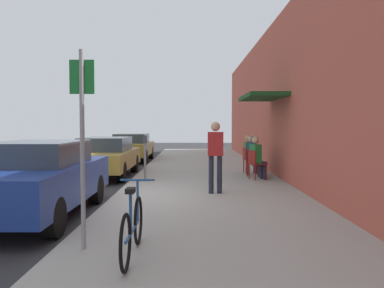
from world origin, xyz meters
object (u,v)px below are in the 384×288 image
(parked_car_2, at_px, (130,147))
(cafe_chair_2, at_px, (247,158))
(pedestrian_standing, at_px, (214,151))
(cafe_chair_0, at_px, (254,163))
(parked_car_0, at_px, (35,178))
(street_sign, at_px, (81,133))
(seated_patron_0, at_px, (256,156))
(seated_patron_1, at_px, (252,154))
(parking_meter, at_px, (143,154))
(seated_patron_2, at_px, (248,153))
(cafe_chair_1, at_px, (250,160))
(bicycle_0, at_px, (131,228))
(parked_car_1, at_px, (104,156))

(parked_car_2, bearing_deg, cafe_chair_2, -50.97)
(cafe_chair_2, height_order, pedestrian_standing, pedestrian_standing)
(cafe_chair_0, bearing_deg, parked_car_0, -137.58)
(street_sign, relative_size, seated_patron_0, 2.02)
(seated_patron_0, distance_m, pedestrian_standing, 2.83)
(cafe_chair_0, xyz_separation_m, seated_patron_1, (0.06, 0.80, 0.19))
(parking_meter, xyz_separation_m, seated_patron_2, (3.32, 1.73, -0.07))
(seated_patron_2, bearing_deg, parking_meter, -152.56)
(seated_patron_2, bearing_deg, seated_patron_0, -89.96)
(street_sign, bearing_deg, cafe_chair_0, 63.66)
(street_sign, xyz_separation_m, cafe_chair_1, (3.31, 7.51, -1.02))
(street_sign, bearing_deg, cafe_chair_2, 68.06)
(seated_patron_0, xyz_separation_m, cafe_chair_1, (-0.06, 0.79, -0.19))
(pedestrian_standing, bearing_deg, bicycle_0, -105.65)
(parking_meter, xyz_separation_m, pedestrian_standing, (1.93, -2.23, 0.23))
(seated_patron_2, bearing_deg, parked_car_1, 179.48)
(parked_car_0, xyz_separation_m, parked_car_2, (0.00, 11.86, -0.05))
(pedestrian_standing, bearing_deg, seated_patron_2, 70.61)
(parked_car_1, distance_m, cafe_chair_1, 4.88)
(bicycle_0, relative_size, cafe_chair_2, 1.97)
(parking_meter, height_order, pedestrian_standing, pedestrian_standing)
(seated_patron_0, height_order, cafe_chair_2, seated_patron_0)
(seated_patron_1, xyz_separation_m, cafe_chair_2, (-0.06, 0.73, -0.19))
(seated_patron_0, height_order, pedestrian_standing, pedestrian_standing)
(bicycle_0, relative_size, seated_patron_0, 1.33)
(parked_car_1, relative_size, cafe_chair_1, 5.06)
(street_sign, relative_size, pedestrian_standing, 1.53)
(seated_patron_1, bearing_deg, parked_car_0, -133.15)
(parked_car_1, xyz_separation_m, cafe_chair_1, (4.81, -0.76, -0.07))
(parking_meter, bearing_deg, seated_patron_1, 16.61)
(street_sign, bearing_deg, parked_car_1, 100.27)
(seated_patron_0, xyz_separation_m, cafe_chair_2, (-0.06, 1.50, -0.19))
(parked_car_0, distance_m, pedestrian_standing, 4.02)
(seated_patron_2, bearing_deg, seated_patron_1, -89.96)
(street_sign, bearing_deg, seated_patron_1, 65.78)
(cafe_chair_1, distance_m, pedestrian_standing, 3.54)
(parked_car_0, relative_size, parked_car_2, 1.00)
(parked_car_0, height_order, parked_car_2, parked_car_0)
(parking_meter, xyz_separation_m, bicycle_0, (0.64, -6.83, -0.41))
(seated_patron_1, height_order, seated_patron_2, same)
(parking_meter, xyz_separation_m, cafe_chair_2, (3.26, 1.72, -0.26))
(parked_car_1, distance_m, street_sign, 8.46)
(cafe_chair_2, bearing_deg, parking_meter, -152.21)
(parked_car_0, distance_m, cafe_chair_1, 7.10)
(parked_car_1, relative_size, street_sign, 1.69)
(cafe_chair_1, xyz_separation_m, seated_patron_2, (0.06, 0.72, 0.19))
(parked_car_1, xyz_separation_m, seated_patron_2, (4.87, -0.04, 0.12))
(parked_car_2, relative_size, bicycle_0, 2.57)
(cafe_chair_2, bearing_deg, cafe_chair_0, -89.83)
(bicycle_0, bearing_deg, seated_patron_0, 69.16)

